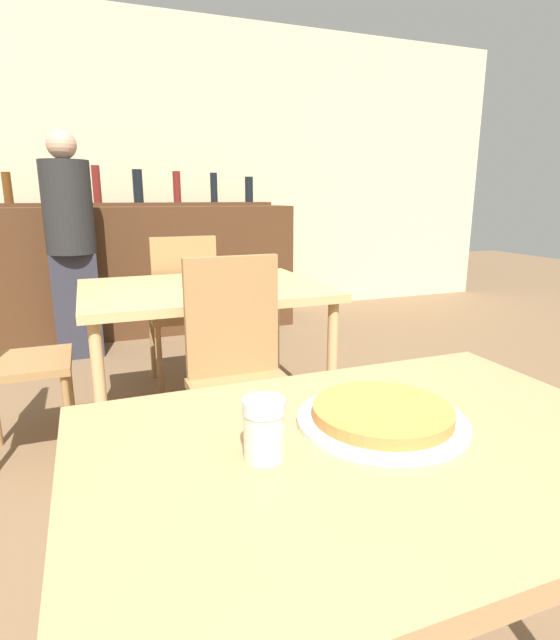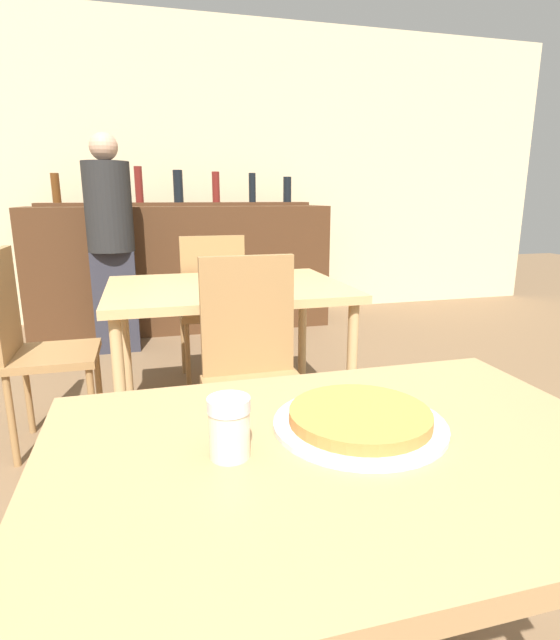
# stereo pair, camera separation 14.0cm
# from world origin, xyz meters

# --- Properties ---
(wall_back) EXTENTS (8.00, 0.05, 2.80)m
(wall_back) POSITION_xyz_m (0.00, 4.29, 1.40)
(wall_back) COLOR beige
(wall_back) RESTS_ON ground_plane
(dining_table_near) EXTENTS (1.09, 0.75, 0.75)m
(dining_table_near) POSITION_xyz_m (0.00, 0.00, 0.66)
(dining_table_near) COLOR #A87F51
(dining_table_near) RESTS_ON ground_plane
(dining_table_far) EXTENTS (1.16, 0.89, 0.75)m
(dining_table_far) POSITION_xyz_m (0.06, 1.68, 0.68)
(dining_table_far) COLOR tan
(dining_table_far) RESTS_ON ground_plane
(bar_counter) EXTENTS (2.60, 0.56, 1.10)m
(bar_counter) POSITION_xyz_m (0.00, 3.79, 0.55)
(bar_counter) COLOR #4C2D19
(bar_counter) RESTS_ON ground_plane
(bar_back_shelf) EXTENTS (2.39, 0.24, 0.34)m
(bar_back_shelf) POSITION_xyz_m (-0.01, 3.93, 1.17)
(bar_back_shelf) COLOR #4C2D19
(bar_back_shelf) RESTS_ON bar_counter
(chair_far_side_front) EXTENTS (0.40, 0.40, 0.96)m
(chair_far_side_front) POSITION_xyz_m (0.06, 1.07, 0.55)
(chair_far_side_front) COLOR olive
(chair_far_side_front) RESTS_ON ground_plane
(chair_far_side_back) EXTENTS (0.40, 0.40, 0.96)m
(chair_far_side_back) POSITION_xyz_m (0.06, 2.29, 0.55)
(chair_far_side_back) COLOR olive
(chair_far_side_back) RESTS_ON ground_plane
(pizza_tray) EXTENTS (0.34, 0.34, 0.04)m
(pizza_tray) POSITION_xyz_m (0.06, 0.06, 0.76)
(pizza_tray) COLOR silver
(pizza_tray) RESTS_ON dining_table_near
(cheese_shaker) EXTENTS (0.07, 0.07, 0.11)m
(cheese_shaker) POSITION_xyz_m (-0.21, 0.02, 0.80)
(cheese_shaker) COLOR beige
(cheese_shaker) RESTS_ON dining_table_near
(person_standing) EXTENTS (0.34, 0.34, 1.63)m
(person_standing) POSITION_xyz_m (-0.56, 3.21, 0.88)
(person_standing) COLOR #2D2D38
(person_standing) RESTS_ON ground_plane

